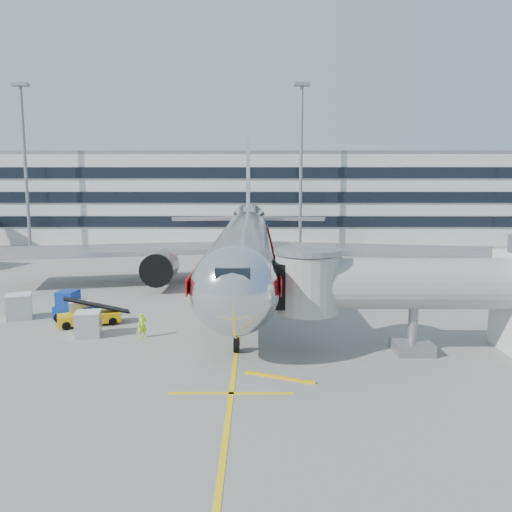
{
  "coord_description": "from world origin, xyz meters",
  "views": [
    {
      "loc": [
        1.27,
        -36.77,
        9.89
      ],
      "look_at": [
        1.12,
        4.96,
        4.0
      ],
      "focal_mm": 35.0,
      "sensor_mm": 36.0,
      "label": 1
    }
  ],
  "objects_px": {
    "belt_loader": "(89,317)",
    "cargo_container_right": "(79,311)",
    "main_jet": "(245,244)",
    "cargo_container_front": "(88,324)",
    "cargo_container_left": "(19,306)",
    "baggage_tug": "(74,307)",
    "ramp_worker": "(142,325)"
  },
  "relations": [
    {
      "from": "belt_loader",
      "to": "cargo_container_right",
      "type": "bearing_deg",
      "value": 137.0
    },
    {
      "from": "cargo_container_right",
      "to": "cargo_container_front",
      "type": "xyz_separation_m",
      "value": [
        1.87,
        -3.64,
        0.06
      ]
    },
    {
      "from": "baggage_tug",
      "to": "cargo_container_front",
      "type": "distance_m",
      "value": 4.66
    },
    {
      "from": "main_jet",
      "to": "cargo_container_right",
      "type": "relative_size",
      "value": 26.61
    },
    {
      "from": "belt_loader",
      "to": "cargo_container_front",
      "type": "relative_size",
      "value": 2.47
    },
    {
      "from": "belt_loader",
      "to": "ramp_worker",
      "type": "xyz_separation_m",
      "value": [
        4.5,
        -2.95,
        0.21
      ]
    },
    {
      "from": "main_jet",
      "to": "cargo_container_front",
      "type": "xyz_separation_m",
      "value": [
        -9.94,
        -16.56,
        -3.4
      ]
    },
    {
      "from": "cargo_container_left",
      "to": "ramp_worker",
      "type": "height_order",
      "value": "cargo_container_left"
    },
    {
      "from": "belt_loader",
      "to": "cargo_container_right",
      "type": "height_order",
      "value": "belt_loader"
    },
    {
      "from": "cargo_container_left",
      "to": "ramp_worker",
      "type": "bearing_deg",
      "value": -24.45
    },
    {
      "from": "cargo_container_left",
      "to": "cargo_container_front",
      "type": "xyz_separation_m",
      "value": [
        6.67,
        -4.43,
        -0.1
      ]
    },
    {
      "from": "main_jet",
      "to": "cargo_container_left",
      "type": "distance_m",
      "value": 20.84
    },
    {
      "from": "baggage_tug",
      "to": "cargo_container_left",
      "type": "height_order",
      "value": "baggage_tug"
    },
    {
      "from": "baggage_tug",
      "to": "cargo_container_front",
      "type": "relative_size",
      "value": 1.69
    },
    {
      "from": "belt_loader",
      "to": "cargo_container_left",
      "type": "distance_m",
      "value": 6.09
    },
    {
      "from": "main_jet",
      "to": "cargo_container_right",
      "type": "distance_m",
      "value": 17.85
    },
    {
      "from": "cargo_container_front",
      "to": "ramp_worker",
      "type": "bearing_deg",
      "value": -4.21
    },
    {
      "from": "ramp_worker",
      "to": "main_jet",
      "type": "bearing_deg",
      "value": 42.07
    },
    {
      "from": "cargo_container_left",
      "to": "cargo_container_right",
      "type": "relative_size",
      "value": 1.2
    },
    {
      "from": "belt_loader",
      "to": "cargo_container_front",
      "type": "distance_m",
      "value": 2.82
    },
    {
      "from": "main_jet",
      "to": "cargo_container_left",
      "type": "relative_size",
      "value": 22.25
    },
    {
      "from": "cargo_container_right",
      "to": "ramp_worker",
      "type": "xyz_separation_m",
      "value": [
        5.52,
        -3.91,
        0.04
      ]
    },
    {
      "from": "main_jet",
      "to": "cargo_container_left",
      "type": "height_order",
      "value": "main_jet"
    },
    {
      "from": "belt_loader",
      "to": "main_jet",
      "type": "bearing_deg",
      "value": 52.13
    },
    {
      "from": "cargo_container_left",
      "to": "cargo_container_front",
      "type": "relative_size",
      "value": 1.24
    },
    {
      "from": "baggage_tug",
      "to": "main_jet",
      "type": "bearing_deg",
      "value": 45.53
    },
    {
      "from": "cargo_container_right",
      "to": "ramp_worker",
      "type": "bearing_deg",
      "value": -35.27
    },
    {
      "from": "main_jet",
      "to": "belt_loader",
      "type": "relative_size",
      "value": 11.21
    },
    {
      "from": "cargo_container_left",
      "to": "main_jet",
      "type": "bearing_deg",
      "value": 36.14
    },
    {
      "from": "main_jet",
      "to": "belt_loader",
      "type": "xyz_separation_m",
      "value": [
        -10.79,
        -13.87,
        -3.63
      ]
    },
    {
      "from": "cargo_container_right",
      "to": "baggage_tug",
      "type": "bearing_deg",
      "value": 145.68
    },
    {
      "from": "baggage_tug",
      "to": "cargo_container_front",
      "type": "xyz_separation_m",
      "value": [
        2.39,
        -3.99,
        -0.12
      ]
    }
  ]
}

